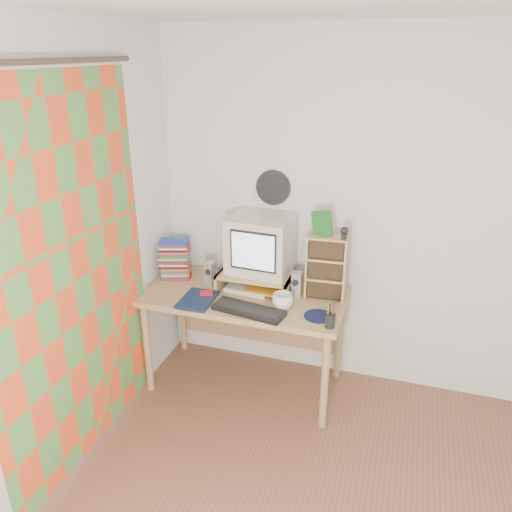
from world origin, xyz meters
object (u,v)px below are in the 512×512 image
Objects in this scene: cd_rack at (326,267)px; diary at (183,296)px; desk at (248,306)px; dvd_stack at (175,259)px; crt_monitor at (260,245)px; mug at (283,301)px; keyboard at (249,310)px.

diary is (-0.91, -0.34, -0.20)m from cd_rack.
dvd_stack is at bearing 175.81° from desk.
desk is 0.64m from dvd_stack.
desk is 4.80× the size of dvd_stack.
desk is 0.65m from cd_rack.
diary is at bearing -137.14° from crt_monitor.
mug is (0.24, -0.28, -0.27)m from crt_monitor.
dvd_stack is 0.65× the size of cd_rack.
crt_monitor is at bearing 174.01° from cd_rack.
crt_monitor is 0.67m from dvd_stack.
cd_rack is (1.12, 0.02, 0.08)m from dvd_stack.
keyboard reaches higher than desk.
crt_monitor reaches higher than diary.
cd_rack is 3.30× the size of mug.
crt_monitor reaches higher than keyboard.
desk is 0.49m from diary.
desk is 2.95× the size of keyboard.
keyboard is 0.49m from diary.
diary is (-0.68, -0.08, -0.03)m from mug.
keyboard is 0.61m from cd_rack.
crt_monitor is at bearing 38.08° from diary.
mug is at bearing -45.58° from crt_monitor.
mug is (-0.23, -0.26, -0.17)m from cd_rack.
crt_monitor reaches higher than dvd_stack.
cd_rack reaches higher than keyboard.
crt_monitor is 1.45× the size of dvd_stack.
desk is 0.41m from mug.
keyboard is (0.05, -0.40, -0.30)m from crt_monitor.
keyboard is 3.51× the size of mug.
mug is 0.69m from diary.
mug is at bearing -32.55° from dvd_stack.
diary is (0.20, -0.31, -0.12)m from dvd_stack.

